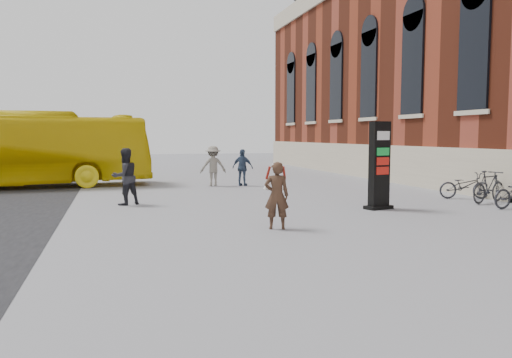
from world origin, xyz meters
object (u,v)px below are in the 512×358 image
object	(u,v)px
pedestrian_b	(213,166)
bike_6	(465,186)
info_pylon	(379,166)
bike_5	(489,187)
pedestrian_c	(243,168)
woman	(277,195)
pedestrian_a	(125,177)
bus	(10,150)

from	to	relation	value
pedestrian_b	bike_6	world-z (taller)	pedestrian_b
info_pylon	bike_5	world-z (taller)	info_pylon
pedestrian_c	bike_5	distance (m)	10.28
woman	bike_5	distance (m)	8.77
pedestrian_c	pedestrian_a	bearing A→B (deg)	79.20
pedestrian_c	bike_6	world-z (taller)	pedestrian_c
woman	pedestrian_b	world-z (taller)	pedestrian_b
pedestrian_a	bike_5	size ratio (longest dim) A/B	1.01
pedestrian_c	info_pylon	bearing A→B (deg)	141.57
info_pylon	pedestrian_c	xyz separation A→B (m)	(-2.29, 8.10, -0.52)
info_pylon	woman	distance (m)	4.72
pedestrian_b	bike_5	bearing A→B (deg)	137.74
info_pylon	bike_6	world-z (taller)	info_pylon
pedestrian_c	bike_5	size ratio (longest dim) A/B	0.90
pedestrian_a	bus	bearing A→B (deg)	-83.76
pedestrian_c	pedestrian_b	bearing A→B (deg)	20.88
pedestrian_c	bike_6	size ratio (longest dim) A/B	0.92
pedestrian_b	bike_5	size ratio (longest dim) A/B	0.98
info_pylon	pedestrian_b	distance (m)	9.18
bike_6	pedestrian_b	bearing A→B (deg)	65.50
bus	bike_5	size ratio (longest dim) A/B	6.44
woman	bus	size ratio (longest dim) A/B	0.14
pedestrian_a	pedestrian_b	distance (m)	6.65
woman	bus	distance (m)	14.83
bus	bike_6	distance (m)	18.72
bus	woman	bearing A→B (deg)	-149.84
info_pylon	pedestrian_b	bearing A→B (deg)	99.88
woman	pedestrian_c	xyz separation A→B (m)	(1.82, 10.38, -0.01)
pedestrian_b	bike_6	size ratio (longest dim) A/B	1.00
info_pylon	bike_6	xyz separation A→B (m)	(4.30, 1.42, -0.88)
pedestrian_a	bike_5	bearing A→B (deg)	138.52
pedestrian_c	bike_6	xyz separation A→B (m)	(6.58, -6.67, -0.36)
woman	pedestrian_a	xyz separation A→B (m)	(-3.46, 5.39, 0.09)
info_pylon	pedestrian_a	xyz separation A→B (m)	(-7.56, 3.11, -0.42)
woman	bike_6	world-z (taller)	woman
bike_5	info_pylon	bearing A→B (deg)	73.94
pedestrian_a	pedestrian_b	xyz separation A→B (m)	(3.98, 5.33, -0.03)
info_pylon	woman	size ratio (longest dim) A/B	1.65
woman	pedestrian_c	size ratio (longest dim) A/B	0.99
info_pylon	pedestrian_a	bearing A→B (deg)	144.53
bike_5	bike_6	distance (m)	1.21
pedestrian_a	pedestrian_b	size ratio (longest dim) A/B	1.03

